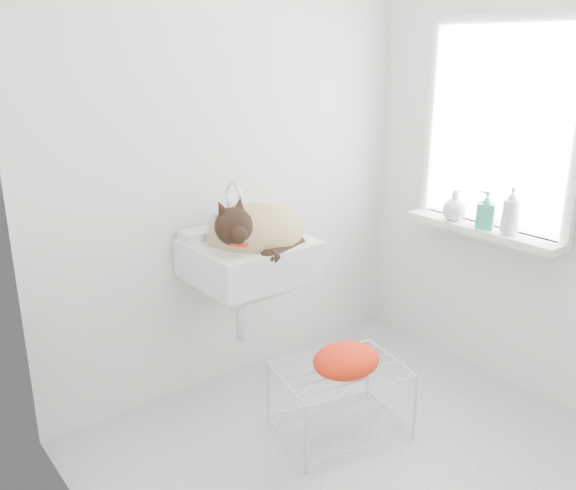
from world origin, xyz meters
TOP-DOWN VIEW (x-y plane):
  - floor at (0.00, 0.00)m, footprint 2.20×2.00m
  - back_wall at (0.00, 1.00)m, footprint 2.20×0.02m
  - right_wall at (1.10, 0.00)m, footprint 0.02×2.00m
  - left_wall at (-1.10, 0.00)m, footprint 0.02×2.00m
  - window_glass at (1.09, 0.20)m, footprint 0.01×0.80m
  - window_frame at (1.07, 0.20)m, footprint 0.04×0.90m
  - windowsill at (1.01, 0.20)m, footprint 0.16×0.88m
  - sink at (-0.09, 0.74)m, footprint 0.57×0.50m
  - faucet at (-0.09, 0.92)m, footprint 0.21×0.15m
  - cat at (-0.08, 0.72)m, footprint 0.52×0.43m
  - wire_rack at (0.05, 0.22)m, footprint 0.64×0.51m
  - towel at (0.04, 0.17)m, footprint 0.35×0.28m
  - bottle_a at (1.00, 0.03)m, footprint 0.10×0.10m
  - bottle_b at (1.00, 0.17)m, footprint 0.12×0.12m
  - bottle_c at (1.00, 0.37)m, footprint 0.14×0.14m

SIDE VIEW (x-z plane):
  - floor at x=0.00m, z-range -0.01..0.01m
  - wire_rack at x=0.05m, z-range -0.02..0.32m
  - towel at x=0.04m, z-range 0.30..0.43m
  - windowsill at x=1.01m, z-range 0.81..0.85m
  - sink at x=-0.09m, z-range 0.74..0.96m
  - bottle_a at x=1.00m, z-range 0.75..0.95m
  - bottle_b at x=1.00m, z-range 0.75..0.95m
  - bottle_c at x=1.00m, z-range 0.77..0.93m
  - cat at x=-0.08m, z-range 0.73..1.05m
  - faucet at x=-0.09m, z-range 0.89..1.09m
  - back_wall at x=0.00m, z-range 0.00..2.50m
  - right_wall at x=1.10m, z-range 0.00..2.50m
  - left_wall at x=-1.10m, z-range 0.00..2.50m
  - window_glass at x=1.09m, z-range 0.85..1.85m
  - window_frame at x=1.07m, z-range 0.80..1.90m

